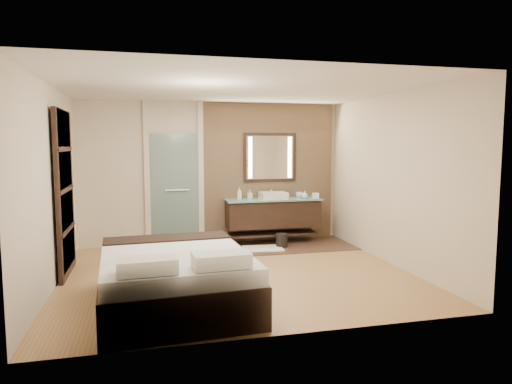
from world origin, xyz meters
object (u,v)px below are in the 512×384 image
object	(u,v)px
vanity	(273,213)
waste_bin	(282,241)
bed	(175,278)
mirror_unit	(270,157)

from	to	relation	value
vanity	waste_bin	xyz separation A→B (m)	(0.05, -0.43, -0.45)
bed	waste_bin	world-z (taller)	bed
bed	mirror_unit	bearing A→B (deg)	54.56
bed	vanity	bearing A→B (deg)	52.61
vanity	bed	size ratio (longest dim) A/B	0.84
mirror_unit	bed	world-z (taller)	mirror_unit
mirror_unit	bed	distance (m)	4.13
mirror_unit	waste_bin	world-z (taller)	mirror_unit
waste_bin	mirror_unit	bearing A→B (deg)	93.88
vanity	bed	distance (m)	3.72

